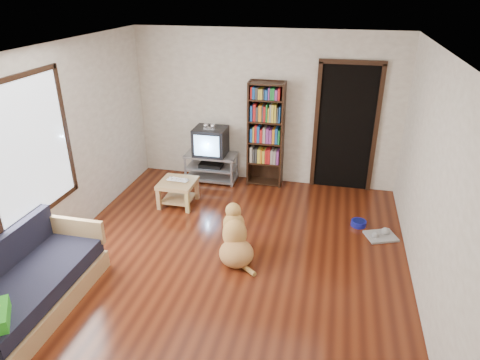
% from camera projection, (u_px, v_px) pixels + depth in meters
% --- Properties ---
extents(ground, '(5.00, 5.00, 0.00)m').
position_uv_depth(ground, '(230.00, 257.00, 5.55)').
color(ground, '#5C230F').
rests_on(ground, ground).
extents(ceiling, '(5.00, 5.00, 0.00)m').
position_uv_depth(ceiling, '(227.00, 50.00, 4.45)').
color(ceiling, white).
rests_on(ceiling, ground).
extents(wall_back, '(4.50, 0.00, 4.50)m').
position_uv_depth(wall_back, '(265.00, 109.00, 7.21)').
color(wall_back, silver).
rests_on(wall_back, ground).
extents(wall_front, '(4.50, 0.00, 4.50)m').
position_uv_depth(wall_front, '(134.00, 310.00, 2.79)').
color(wall_front, silver).
rests_on(wall_front, ground).
extents(wall_left, '(0.00, 5.00, 5.00)m').
position_uv_depth(wall_left, '(58.00, 150.00, 5.46)').
color(wall_left, silver).
rests_on(wall_left, ground).
extents(wall_right, '(0.00, 5.00, 5.00)m').
position_uv_depth(wall_right, '(433.00, 184.00, 4.54)').
color(wall_right, silver).
rests_on(wall_right, ground).
extents(laptop, '(0.36, 0.24, 0.03)m').
position_uv_depth(laptop, '(177.00, 181.00, 6.69)').
color(laptop, silver).
rests_on(laptop, coffee_table).
extents(dog_bowl, '(0.22, 0.22, 0.08)m').
position_uv_depth(dog_bowl, '(359.00, 223.00, 6.26)').
color(dog_bowl, navy).
rests_on(dog_bowl, ground).
extents(grey_rag, '(0.49, 0.45, 0.03)m').
position_uv_depth(grey_rag, '(381.00, 236.00, 5.98)').
color(grey_rag, '#9A9A9A').
rests_on(grey_rag, ground).
extents(window, '(0.03, 1.46, 1.70)m').
position_uv_depth(window, '(30.00, 149.00, 4.93)').
color(window, white).
rests_on(window, wall_left).
extents(doorway, '(1.03, 0.05, 2.19)m').
position_uv_depth(doorway, '(346.00, 125.00, 7.00)').
color(doorway, black).
rests_on(doorway, wall_back).
extents(tv_stand, '(0.90, 0.45, 0.50)m').
position_uv_depth(tv_stand, '(211.00, 166.00, 7.61)').
color(tv_stand, '#99999E').
rests_on(tv_stand, ground).
extents(crt_tv, '(0.55, 0.52, 0.58)m').
position_uv_depth(crt_tv, '(211.00, 141.00, 7.43)').
color(crt_tv, black).
rests_on(crt_tv, tv_stand).
extents(bookshelf, '(0.60, 0.30, 1.80)m').
position_uv_depth(bookshelf, '(266.00, 129.00, 7.19)').
color(bookshelf, black).
rests_on(bookshelf, ground).
extents(sofa, '(0.80, 1.80, 0.80)m').
position_uv_depth(sofa, '(29.00, 288.00, 4.60)').
color(sofa, tan).
rests_on(sofa, ground).
extents(coffee_table, '(0.55, 0.55, 0.40)m').
position_uv_depth(coffee_table, '(178.00, 188.00, 6.77)').
color(coffee_table, tan).
rests_on(coffee_table, ground).
extents(dog, '(0.59, 0.78, 0.70)m').
position_uv_depth(dog, '(235.00, 240.00, 5.46)').
color(dog, tan).
rests_on(dog, ground).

